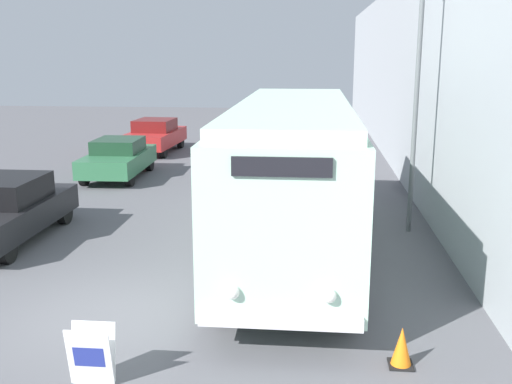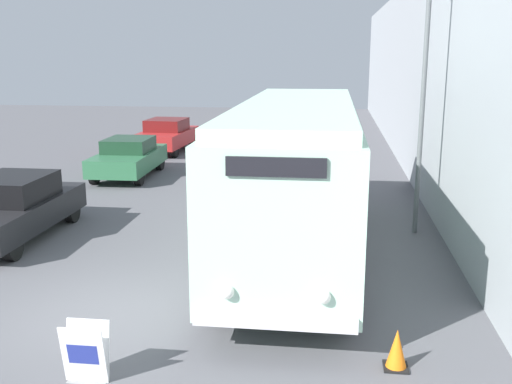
% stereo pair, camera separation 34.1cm
% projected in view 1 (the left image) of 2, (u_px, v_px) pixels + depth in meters
% --- Properties ---
extents(ground_plane, '(80.00, 80.00, 0.00)m').
position_uv_depth(ground_plane, '(99.00, 320.00, 10.33)').
color(ground_plane, '#56565B').
extents(building_wall_right, '(0.30, 60.00, 7.16)m').
position_uv_depth(building_wall_right, '(421.00, 83.00, 18.56)').
color(building_wall_right, '#9EA3A8').
rests_on(building_wall_right, ground_plane).
extents(vintage_bus, '(2.58, 10.13, 3.45)m').
position_uv_depth(vintage_bus, '(293.00, 170.00, 13.43)').
color(vintage_bus, black).
rests_on(vintage_bus, ground_plane).
extents(sign_board, '(0.62, 0.33, 0.88)m').
position_uv_depth(sign_board, '(91.00, 356.00, 8.26)').
color(sign_board, gray).
rests_on(sign_board, ground_plane).
extents(streetlamp, '(0.36, 0.36, 6.80)m').
position_uv_depth(streetlamp, '(419.00, 58.00, 14.48)').
color(streetlamp, '#595E60').
rests_on(streetlamp, ground_plane).
extents(parked_car_near, '(1.92, 4.50, 1.55)m').
position_uv_depth(parked_car_near, '(5.00, 210.00, 14.57)').
color(parked_car_near, black).
rests_on(parked_car_near, ground_plane).
extents(parked_car_mid, '(1.97, 4.23, 1.43)m').
position_uv_depth(parked_car_mid, '(118.00, 158.00, 21.90)').
color(parked_car_mid, black).
rests_on(parked_car_mid, ground_plane).
extents(parked_car_far, '(2.14, 4.29, 1.51)m').
position_uv_depth(parked_car_far, '(155.00, 135.00, 27.40)').
color(parked_car_far, black).
rests_on(parked_car_far, ground_plane).
extents(traffic_cone, '(0.36, 0.36, 0.61)m').
position_uv_depth(traffic_cone, '(402.00, 347.00, 8.78)').
color(traffic_cone, black).
rests_on(traffic_cone, ground_plane).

